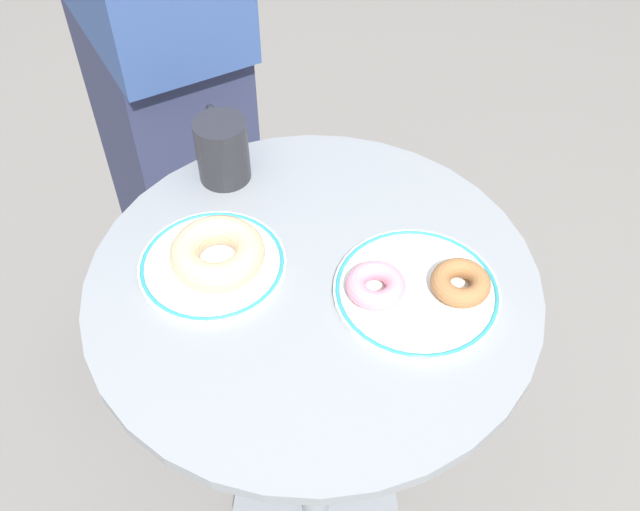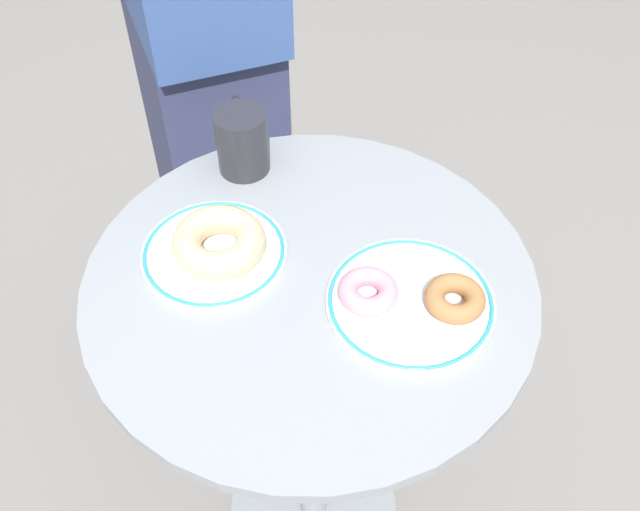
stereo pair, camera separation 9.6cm
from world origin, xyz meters
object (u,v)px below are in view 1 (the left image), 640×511
cafe_table (314,386)px  person_figure (154,40)px  plate_left (213,265)px  donut_glazed (218,253)px  donut_cinnamon (460,283)px  coffee_mug (222,148)px  plate_right (416,291)px  donut_pink_frosted (376,285)px

cafe_table → person_figure: 0.66m
plate_left → person_figure: 0.51m
donut_glazed → person_figure: size_ratio=0.08×
cafe_table → person_figure: size_ratio=0.46×
plate_left → donut_glazed: size_ratio=1.57×
cafe_table → donut_cinnamon: donut_cinnamon is taller
person_figure → coffee_mug: bearing=-65.4°
cafe_table → plate_left: (-0.13, 0.02, 0.28)m
person_figure → plate_left: bearing=-75.0°
plate_right → coffee_mug: 0.36m
plate_left → donut_glazed: (0.01, -0.00, 0.03)m
donut_cinnamon → donut_pink_frosted: (-0.11, -0.00, 0.00)m
donut_cinnamon → donut_pink_frosted: same height
plate_left → coffee_mug: (0.01, 0.19, 0.04)m
plate_right → donut_cinnamon: donut_cinnamon is taller
plate_left → plate_right: size_ratio=0.91×
donut_glazed → donut_cinnamon: size_ratio=1.64×
cafe_table → plate_right: size_ratio=3.54×
plate_right → person_figure: person_figure is taller
donut_cinnamon → coffee_mug: size_ratio=0.64×
plate_right → donut_glazed: bearing=168.6°
donut_glazed → donut_cinnamon: 0.32m
cafe_table → donut_pink_frosted: bearing=-24.4°
coffee_mug → donut_pink_frosted: bearing=-50.1°
donut_cinnamon → plate_left: bearing=169.9°
plate_left → donut_pink_frosted: bearing=-15.3°
donut_glazed → donut_pink_frosted: 0.21m
cafe_table → plate_right: 0.31m
cafe_table → donut_pink_frosted: donut_pink_frosted is taller
donut_glazed → plate_right: bearing=-11.4°
cafe_table → plate_left: bearing=170.5°
person_figure → cafe_table: bearing=-62.5°
donut_pink_frosted → donut_glazed: bearing=164.7°
cafe_table → donut_glazed: donut_glazed is taller
cafe_table → plate_right: (0.13, -0.03, 0.28)m
donut_pink_frosted → person_figure: 0.65m
donut_glazed → donut_cinnamon: donut_glazed is taller
cafe_table → donut_pink_frosted: (0.08, -0.04, 0.29)m
cafe_table → donut_cinnamon: (0.19, -0.04, 0.29)m
plate_left → donut_pink_frosted: 0.22m
plate_right → donut_glazed: donut_glazed is taller
cafe_table → donut_glazed: (-0.12, 0.02, 0.30)m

